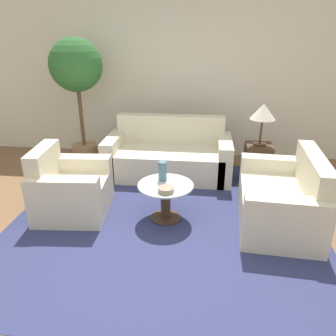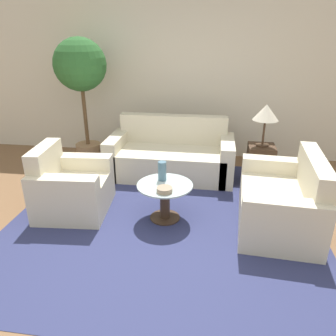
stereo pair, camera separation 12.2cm
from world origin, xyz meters
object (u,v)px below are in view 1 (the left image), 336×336
object	(u,v)px
potted_plant	(77,74)
vase	(163,171)
armchair	(69,191)
loveseat	(284,201)
bowl	(166,190)
coffee_table	(166,197)
sofa_main	(169,156)
table_lamp	(263,113)

from	to	relation	value
potted_plant	vase	distance (m)	2.31
vase	armchair	bearing A→B (deg)	-176.08
loveseat	vase	xyz separation A→B (m)	(-1.41, 0.06, 0.28)
armchair	loveseat	bearing A→B (deg)	-94.11
potted_plant	bowl	bearing A→B (deg)	-48.69
loveseat	coffee_table	world-z (taller)	loveseat
loveseat	coffee_table	distance (m)	1.36
potted_plant	vase	bearing A→B (deg)	-44.82
sofa_main	vase	distance (m)	1.26
loveseat	table_lamp	world-z (taller)	table_lamp
sofa_main	potted_plant	distance (m)	1.89
armchair	loveseat	size ratio (longest dim) A/B	0.68
loveseat	coffee_table	size ratio (longest dim) A/B	2.12
armchair	coffee_table	world-z (taller)	armchair
loveseat	table_lamp	distance (m)	1.37
coffee_table	table_lamp	size ratio (longest dim) A/B	1.10
loveseat	table_lamp	xyz separation A→B (m)	(-0.15, 1.13, 0.75)
coffee_table	bowl	bearing A→B (deg)	-82.09
potted_plant	loveseat	bearing A→B (deg)	-28.03
coffee_table	vase	size ratio (longest dim) A/B	2.80
potted_plant	bowl	size ratio (longest dim) A/B	11.43
armchair	loveseat	xyz separation A→B (m)	(2.56, 0.02, -0.00)
armchair	coffee_table	xyz separation A→B (m)	(1.19, -0.04, 0.01)
table_lamp	armchair	bearing A→B (deg)	-154.32
sofa_main	potted_plant	size ratio (longest dim) A/B	0.94
armchair	potted_plant	xyz separation A→B (m)	(-0.36, 1.58, 1.18)
table_lamp	potted_plant	xyz separation A→B (m)	(-2.77, 0.42, 0.42)
armchair	bowl	xyz separation A→B (m)	(1.22, -0.22, 0.19)
loveseat	potted_plant	bearing A→B (deg)	-114.26
table_lamp	vase	size ratio (longest dim) A/B	2.55
armchair	vase	bearing A→B (deg)	-90.71
sofa_main	table_lamp	distance (m)	1.53
table_lamp	bowl	world-z (taller)	table_lamp
potted_plant	sofa_main	bearing A→B (deg)	-10.80
table_lamp	sofa_main	bearing A→B (deg)	173.76
vase	sofa_main	bearing A→B (deg)	92.77
table_lamp	bowl	distance (m)	1.90
bowl	vase	bearing A→B (deg)	104.00
sofa_main	bowl	xyz separation A→B (m)	(0.13, -1.53, 0.20)
sofa_main	bowl	world-z (taller)	sofa_main
loveseat	bowl	bearing A→B (deg)	-75.71
loveseat	bowl	distance (m)	1.37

